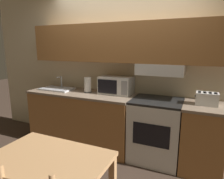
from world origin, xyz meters
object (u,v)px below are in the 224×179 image
at_px(dining_table, 46,172).
at_px(sink_basin, 57,89).
at_px(paper_towel_roll, 88,85).
at_px(stove_range, 155,130).
at_px(microwave, 116,85).
at_px(toaster, 207,99).

bearing_deg(dining_table, sink_basin, 125.73).
height_order(sink_basin, paper_towel_roll, paper_towel_roll).
xyz_separation_m(stove_range, sink_basin, (-1.73, -0.00, 0.47)).
bearing_deg(stove_range, microwave, 169.36).
xyz_separation_m(stove_range, dining_table, (-0.58, -1.60, 0.17)).
distance_m(toaster, dining_table, 2.05).
relative_size(sink_basin, paper_towel_roll, 2.33).
bearing_deg(dining_table, microwave, 92.94).
height_order(stove_range, paper_towel_roll, paper_towel_roll).
height_order(microwave, sink_basin, microwave).
height_order(stove_range, microwave, microwave).
xyz_separation_m(stove_range, microwave, (-0.67, 0.13, 0.59)).
bearing_deg(microwave, dining_table, -87.06).
relative_size(stove_range, dining_table, 0.90).
height_order(toaster, dining_table, toaster).
bearing_deg(toaster, paper_towel_roll, 179.50).
height_order(stove_range, sink_basin, sink_basin).
height_order(microwave, dining_table, microwave).
height_order(paper_towel_roll, dining_table, paper_towel_roll).
distance_m(paper_towel_roll, dining_table, 1.76).
relative_size(stove_range, toaster, 3.26).
distance_m(microwave, dining_table, 1.78).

